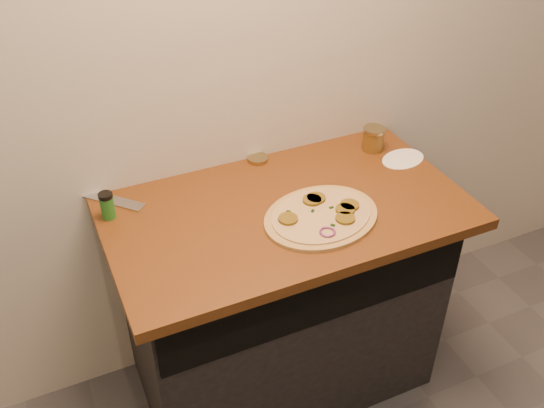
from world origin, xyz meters
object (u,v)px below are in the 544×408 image
pizza (321,216)px  chefs_knife (90,194)px  spice_shaker (107,205)px  salsa_jar (373,139)px

pizza → chefs_knife: pizza is taller
spice_shaker → chefs_knife: bearing=102.4°
chefs_knife → salsa_jar: size_ratio=3.06×
pizza → chefs_knife: size_ratio=1.65×
pizza → salsa_jar: size_ratio=5.05×
pizza → spice_shaker: spice_shaker is taller
spice_shaker → salsa_jar: bearing=0.9°
pizza → chefs_knife: 0.79m
pizza → salsa_jar: salsa_jar is taller
pizza → spice_shaker: bearing=155.3°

